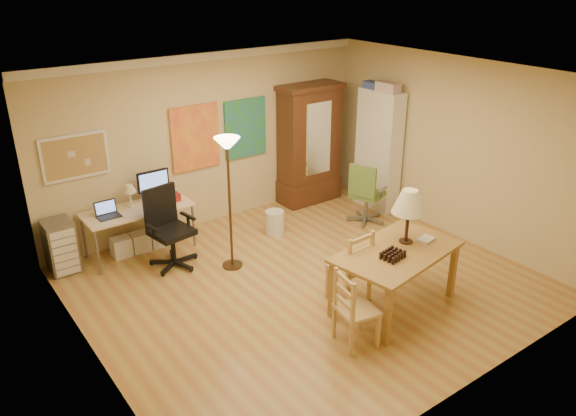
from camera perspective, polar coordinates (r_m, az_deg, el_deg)
floor at (r=7.50m, az=1.88°, el=-7.64°), size 5.50×5.50×0.00m
crown_molding at (r=8.57m, az=-8.38°, el=15.00°), size 5.50×0.08×0.12m
corkboard at (r=8.11m, az=-20.80°, el=4.90°), size 0.90×0.04×0.62m
art_panel_left at (r=8.72m, az=-9.40°, el=7.06°), size 0.80×0.04×1.00m
art_panel_right at (r=9.15m, az=-4.35°, el=8.08°), size 0.75×0.04×0.95m
dining_table at (r=6.79m, az=11.45°, el=-2.83°), size 1.68×1.17×1.45m
ladder_chair_back at (r=6.99m, az=6.41°, el=-6.08°), size 0.46×0.44×0.95m
ladder_chair_left at (r=6.24m, az=6.76°, el=-10.34°), size 0.47×0.48×0.90m
torchiere_lamp at (r=7.32m, az=-6.11°, el=4.37°), size 0.34×0.34×1.86m
computer_desk at (r=8.39m, az=-14.78°, el=-1.63°), size 1.52×0.67×1.15m
office_chair_black at (r=7.96m, az=-11.76°, el=-3.72°), size 0.69×0.69×1.12m
office_chair_green at (r=9.17m, az=7.88°, el=0.16°), size 0.63×0.63×1.02m
drawer_cart at (r=8.21m, az=-22.09°, el=-3.64°), size 0.37×0.44×0.74m
armoire at (r=9.75m, az=2.18°, el=5.72°), size 1.12×0.53×2.06m
bookshelf at (r=9.56m, az=9.17°, el=5.76°), size 0.30×0.81×2.02m
wastebin at (r=8.74m, az=-1.36°, el=-1.45°), size 0.30×0.30×0.37m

